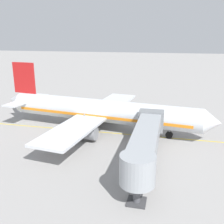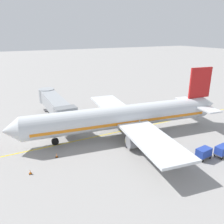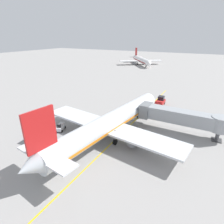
% 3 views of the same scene
% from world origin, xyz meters
% --- Properties ---
extents(ground_plane, '(400.00, 400.00, 0.00)m').
position_xyz_m(ground_plane, '(0.00, 0.00, 0.00)').
color(ground_plane, gray).
extents(gate_lead_in_line, '(0.24, 80.00, 0.01)m').
position_xyz_m(gate_lead_in_line, '(0.00, 0.00, 0.00)').
color(gate_lead_in_line, gold).
rests_on(gate_lead_in_line, ground).
extents(parked_airliner, '(30.42, 37.33, 10.63)m').
position_xyz_m(parked_airliner, '(-1.30, 0.60, 3.19)').
color(parked_airliner, silver).
rests_on(parked_airliner, ground).
extents(jet_bridge, '(17.22, 3.50, 4.98)m').
position_xyz_m(jet_bridge, '(10.27, 9.33, 3.46)').
color(jet_bridge, '#93999E').
rests_on(jet_bridge, ground).
extents(pushback_tractor, '(2.35, 4.47, 2.40)m').
position_xyz_m(pushback_tractor, '(2.27, 23.66, 1.10)').
color(pushback_tractor, '#B21E1E').
rests_on(pushback_tractor, ground).
extents(baggage_tug_lead, '(1.97, 2.76, 1.62)m').
position_xyz_m(baggage_tug_lead, '(-12.03, -1.92, 0.71)').
color(baggage_tug_lead, silver).
rests_on(baggage_tug_lead, ground).
extents(baggage_cart_front, '(1.54, 2.96, 1.58)m').
position_xyz_m(baggage_cart_front, '(-13.20, -5.12, 0.95)').
color(baggage_cart_front, '#4C4C51').
rests_on(baggage_cart_front, ground).
extents(baggage_cart_second_in_train, '(1.54, 2.96, 1.58)m').
position_xyz_m(baggage_cart_second_in_train, '(-13.89, -8.01, 0.95)').
color(baggage_cart_second_in_train, '#4C4C51').
rests_on(baggage_cart_second_in_train, ground).
extents(ground_crew_wing_walker, '(0.72, 0.32, 1.69)m').
position_xyz_m(ground_crew_wing_walker, '(-5.69, 2.68, 0.95)').
color(ground_crew_wing_walker, '#232328').
rests_on(ground_crew_wing_walker, ground).
extents(ground_crew_loader, '(0.55, 0.60, 1.69)m').
position_xyz_m(ground_crew_loader, '(-6.09, -1.44, 0.95)').
color(ground_crew_loader, '#232328').
rests_on(ground_crew_loader, ground).
extents(safety_cone_nose_left, '(0.36, 0.36, 0.59)m').
position_xyz_m(safety_cone_nose_left, '(-6.13, 16.62, 0.29)').
color(safety_cone_nose_left, black).
rests_on(safety_cone_nose_left, ground).
extents(safety_cone_nose_right, '(0.36, 0.36, 0.59)m').
position_xyz_m(safety_cone_nose_right, '(-3.62, 12.73, 0.29)').
color(safety_cone_nose_right, black).
rests_on(safety_cone_nose_right, ground).
extents(distant_taxiing_airliner, '(25.74, 30.17, 10.10)m').
position_xyz_m(distant_taxiing_airliner, '(-30.73, 95.74, 3.03)').
color(distant_taxiing_airliner, white).
rests_on(distant_taxiing_airliner, ground).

